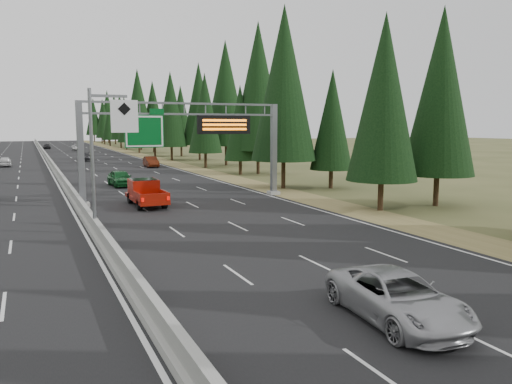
# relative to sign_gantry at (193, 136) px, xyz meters

# --- Properties ---
(road) EXTENTS (32.00, 260.00, 0.08)m
(road) POSITION_rel_sign_gantry_xyz_m (-8.92, 45.12, -5.23)
(road) COLOR black
(road) RESTS_ON ground
(shoulder_right) EXTENTS (3.60, 260.00, 0.06)m
(shoulder_right) POSITION_rel_sign_gantry_xyz_m (8.88, 45.12, -5.24)
(shoulder_right) COLOR olive
(shoulder_right) RESTS_ON ground
(median_barrier) EXTENTS (0.70, 260.00, 0.85)m
(median_barrier) POSITION_rel_sign_gantry_xyz_m (-8.92, 45.12, -4.85)
(median_barrier) COLOR gray
(median_barrier) RESTS_ON road
(sign_gantry) EXTENTS (16.75, 0.98, 7.80)m
(sign_gantry) POSITION_rel_sign_gantry_xyz_m (0.00, 0.00, 0.00)
(sign_gantry) COLOR slate
(sign_gantry) RESTS_ON road
(hov_sign_pole) EXTENTS (2.80, 0.50, 8.00)m
(hov_sign_pole) POSITION_rel_sign_gantry_xyz_m (-8.33, -9.92, -0.54)
(hov_sign_pole) COLOR slate
(hov_sign_pole) RESTS_ON road
(tree_row_right) EXTENTS (12.02, 241.94, 18.85)m
(tree_row_right) POSITION_rel_sign_gantry_xyz_m (13.07, 34.26, 4.11)
(tree_row_right) COLOR black
(tree_row_right) RESTS_ON ground
(silver_minivan) EXTENTS (2.93, 5.58, 1.50)m
(silver_minivan) POSITION_rel_sign_gantry_xyz_m (-2.02, -26.88, -4.44)
(silver_minivan) COLOR #A0A0A4
(silver_minivan) RESTS_ON road
(red_pickup) EXTENTS (2.12, 5.93, 1.93)m
(red_pickup) POSITION_rel_sign_gantry_xyz_m (-4.17, -0.92, -4.12)
(red_pickup) COLOR black
(red_pickup) RESTS_ON road
(car_ahead_green) EXTENTS (2.19, 4.84, 1.61)m
(car_ahead_green) POSITION_rel_sign_gantry_xyz_m (-3.84, 11.91, -4.38)
(car_ahead_green) COLOR #135522
(car_ahead_green) RESTS_ON road
(car_ahead_dkred) EXTENTS (1.74, 4.64, 1.51)m
(car_ahead_dkred) POSITION_rel_sign_gantry_xyz_m (4.17, 33.57, -4.43)
(car_ahead_dkred) COLOR #541D0C
(car_ahead_dkred) RESTS_ON road
(car_ahead_dkgrey) EXTENTS (2.33, 4.79, 1.34)m
(car_ahead_dkgrey) POSITION_rel_sign_gantry_xyz_m (-3.18, 50.72, -4.52)
(car_ahead_dkgrey) COLOR black
(car_ahead_dkgrey) RESTS_ON road
(car_ahead_white) EXTENTS (2.26, 4.84, 1.34)m
(car_ahead_white) POSITION_rel_sign_gantry_xyz_m (-1.01, 90.30, -4.52)
(car_ahead_white) COLOR white
(car_ahead_white) RESTS_ON road
(car_ahead_far) EXTENTS (2.08, 4.35, 1.43)m
(car_ahead_far) POSITION_rel_sign_gantry_xyz_m (-7.42, 100.23, -4.47)
(car_ahead_far) COLOR black
(car_ahead_far) RESTS_ON road
(car_onc_white) EXTENTS (1.91, 4.37, 1.46)m
(car_onc_white) POSITION_rel_sign_gantry_xyz_m (-15.14, 43.38, -4.46)
(car_onc_white) COLOR silver
(car_onc_white) RESTS_ON road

